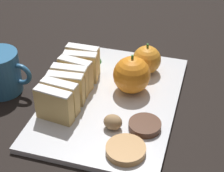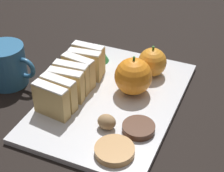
{
  "view_description": "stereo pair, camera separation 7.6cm",
  "coord_description": "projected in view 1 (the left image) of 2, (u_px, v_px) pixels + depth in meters",
  "views": [
    {
      "loc": [
        0.17,
        -0.59,
        0.49
      ],
      "look_at": [
        0.0,
        0.0,
        0.04
      ],
      "focal_mm": 60.0,
      "sensor_mm": 36.0,
      "label": 1
    },
    {
      "loc": [
        0.25,
        -0.57,
        0.49
      ],
      "look_at": [
        0.0,
        0.0,
        0.04
      ],
      "focal_mm": 60.0,
      "sensor_mm": 36.0,
      "label": 2
    }
  ],
  "objects": [
    {
      "name": "chocolate_cookie",
      "position": [
        145.0,
        125.0,
        0.7
      ],
      "size": [
        0.06,
        0.06,
        0.01
      ],
      "color": "#472819",
      "rests_on": "serving_platter"
    },
    {
      "name": "evergreen_sprig",
      "position": [
        91.0,
        53.0,
        0.88
      ],
      "size": [
        0.05,
        0.05,
        0.05
      ],
      "color": "#2D7538",
      "rests_on": "serving_platter"
    },
    {
      "name": "stollen_slice_third",
      "position": [
        66.0,
        89.0,
        0.75
      ],
      "size": [
        0.08,
        0.03,
        0.07
      ],
      "color": "tan",
      "rests_on": "serving_platter"
    },
    {
      "name": "stollen_slice_second",
      "position": [
        60.0,
        97.0,
        0.73
      ],
      "size": [
        0.08,
        0.03,
        0.07
      ],
      "color": "tan",
      "rests_on": "serving_platter"
    },
    {
      "name": "stollen_slice_front",
      "position": [
        54.0,
        105.0,
        0.71
      ],
      "size": [
        0.08,
        0.03,
        0.07
      ],
      "color": "tan",
      "rests_on": "serving_platter"
    },
    {
      "name": "orange_far",
      "position": [
        132.0,
        75.0,
        0.78
      ],
      "size": [
        0.08,
        0.08,
        0.09
      ],
      "color": "orange",
      "rests_on": "serving_platter"
    },
    {
      "name": "stollen_slice_fourth",
      "position": [
        70.0,
        81.0,
        0.77
      ],
      "size": [
        0.08,
        0.03,
        0.07
      ],
      "color": "tan",
      "rests_on": "serving_platter"
    },
    {
      "name": "serving_platter",
      "position": [
        112.0,
        100.0,
        0.78
      ],
      "size": [
        0.27,
        0.39,
        0.01
      ],
      "color": "silver",
      "rests_on": "ground_plane"
    },
    {
      "name": "stollen_slice_sixth",
      "position": [
        81.0,
        67.0,
        0.81
      ],
      "size": [
        0.08,
        0.03,
        0.07
      ],
      "color": "tan",
      "rests_on": "serving_platter"
    },
    {
      "name": "coffee_mug",
      "position": [
        0.0,
        72.0,
        0.8
      ],
      "size": [
        0.12,
        0.09,
        0.09
      ],
      "color": "#2D6693",
      "rests_on": "ground_plane"
    },
    {
      "name": "ground_plane",
      "position": [
        112.0,
        102.0,
        0.79
      ],
      "size": [
        6.0,
        6.0,
        0.0
      ],
      "primitive_type": "plane",
      "color": "black"
    },
    {
      "name": "stollen_slice_back",
      "position": [
        83.0,
        60.0,
        0.84
      ],
      "size": [
        0.07,
        0.02,
        0.07
      ],
      "color": "tan",
      "rests_on": "serving_platter"
    },
    {
      "name": "walnut",
      "position": [
        113.0,
        122.0,
        0.7
      ],
      "size": [
        0.04,
        0.03,
        0.03
      ],
      "color": "#9E7A51",
      "rests_on": "serving_platter"
    },
    {
      "name": "orange_near",
      "position": [
        147.0,
        60.0,
        0.84
      ],
      "size": [
        0.06,
        0.06,
        0.07
      ],
      "color": "orange",
      "rests_on": "serving_platter"
    },
    {
      "name": "gingerbread_cookie",
      "position": [
        126.0,
        150.0,
        0.65
      ],
      "size": [
        0.07,
        0.07,
        0.01
      ],
      "color": "#B27F47",
      "rests_on": "serving_platter"
    },
    {
      "name": "stollen_slice_fifth",
      "position": [
        76.0,
        74.0,
        0.79
      ],
      "size": [
        0.08,
        0.03,
        0.07
      ],
      "color": "tan",
      "rests_on": "serving_platter"
    }
  ]
}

